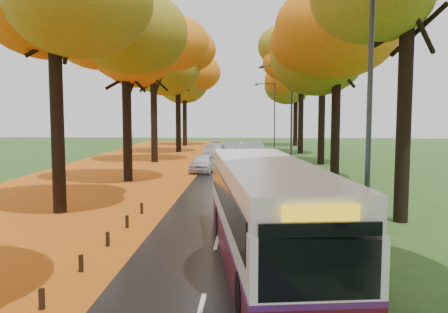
# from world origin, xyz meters

# --- Properties ---
(road) EXTENTS (6.50, 90.00, 0.04)m
(road) POSITION_xyz_m (0.00, 25.00, 0.02)
(road) COLOR black
(road) RESTS_ON ground
(centre_line) EXTENTS (0.12, 90.00, 0.01)m
(centre_line) POSITION_xyz_m (0.00, 25.00, 0.04)
(centre_line) COLOR silver
(centre_line) RESTS_ON road
(leaf_verge) EXTENTS (12.00, 90.00, 0.02)m
(leaf_verge) POSITION_xyz_m (-9.00, 25.00, 0.01)
(leaf_verge) COLOR maroon
(leaf_verge) RESTS_ON ground
(leaf_drift) EXTENTS (0.90, 90.00, 0.01)m
(leaf_drift) POSITION_xyz_m (-3.05, 25.00, 0.04)
(leaf_drift) COLOR orange
(leaf_drift) RESTS_ON road
(trees_left) EXTENTS (9.20, 74.00, 13.88)m
(trees_left) POSITION_xyz_m (-7.18, 27.06, 9.53)
(trees_left) COLOR black
(trees_left) RESTS_ON ground
(trees_right) EXTENTS (9.30, 74.20, 13.96)m
(trees_right) POSITION_xyz_m (7.19, 26.91, 9.69)
(trees_right) COLOR black
(trees_right) RESTS_ON ground
(streetlamp_near) EXTENTS (2.45, 0.18, 8.00)m
(streetlamp_near) POSITION_xyz_m (3.95, 8.00, 4.71)
(streetlamp_near) COLOR #333538
(streetlamp_near) RESTS_ON ground
(streetlamp_mid) EXTENTS (2.45, 0.18, 8.00)m
(streetlamp_mid) POSITION_xyz_m (3.95, 30.00, 4.71)
(streetlamp_mid) COLOR #333538
(streetlamp_mid) RESTS_ON ground
(streetlamp_far) EXTENTS (2.45, 0.18, 8.00)m
(streetlamp_far) POSITION_xyz_m (3.95, 52.00, 4.71)
(streetlamp_far) COLOR #333538
(streetlamp_far) RESTS_ON ground
(bus) EXTENTS (4.11, 11.76, 3.03)m
(bus) POSITION_xyz_m (1.67, 9.74, 1.63)
(bus) COLOR #4E0C19
(bus) RESTS_ON road
(car_white) EXTENTS (2.12, 4.20, 1.37)m
(car_white) POSITION_xyz_m (-2.31, 31.35, 0.73)
(car_white) COLOR silver
(car_white) RESTS_ON road
(car_silver) EXTENTS (1.74, 4.51, 1.47)m
(car_silver) POSITION_xyz_m (-2.34, 42.01, 0.77)
(car_silver) COLOR gray
(car_silver) RESTS_ON road
(car_dark) EXTENTS (2.00, 4.00, 1.11)m
(car_dark) POSITION_xyz_m (-2.35, 48.70, 0.60)
(car_dark) COLOR black
(car_dark) RESTS_ON road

